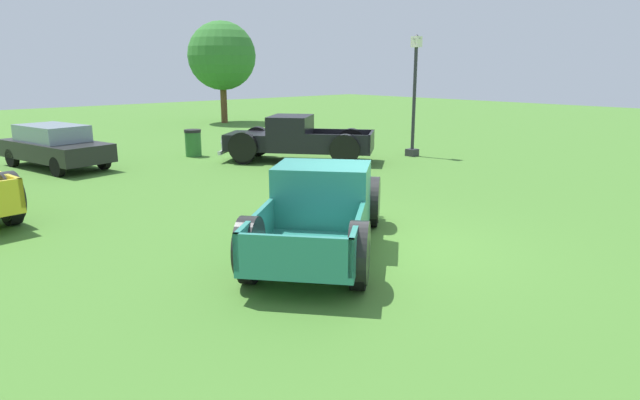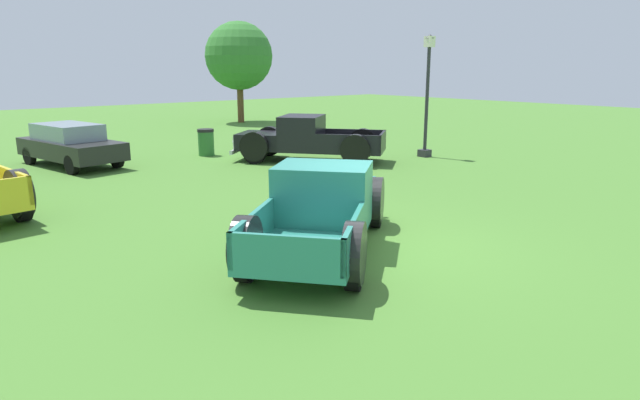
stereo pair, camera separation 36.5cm
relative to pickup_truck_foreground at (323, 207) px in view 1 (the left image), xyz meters
The scene contains 7 objects.
ground_plane 1.19m from the pickup_truck_foreground, 46.90° to the right, with size 80.00×80.00×0.00m, color #477A2D.
pickup_truck_foreground is the anchor object (origin of this frame).
pickup_truck_behind_left 8.97m from the pickup_truck_foreground, 54.66° to the left, with size 4.44×5.01×1.53m.
sedan_distant_a 11.30m from the pickup_truck_foreground, 95.22° to the left, with size 2.40×4.27×1.35m.
lamp_post_near 10.62m from the pickup_truck_foreground, 29.65° to the left, with size 0.36×0.36×4.18m.
trash_can 10.93m from the pickup_truck_foreground, 72.28° to the left, with size 0.59×0.59×0.95m.
oak_tree_east 22.94m from the pickup_truck_foreground, 61.69° to the left, with size 3.78×3.78×5.61m.
Camera 1 is at (-6.95, -6.10, 3.08)m, focal length 30.50 mm.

